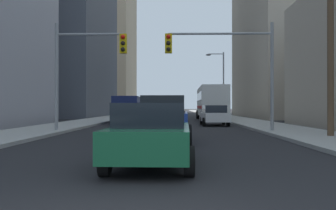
{
  "coord_description": "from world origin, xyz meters",
  "views": [
    {
      "loc": [
        0.67,
        -3.56,
        1.45
      ],
      "look_at": [
        0.0,
        28.27,
        1.56
      ],
      "focal_mm": 40.03,
      "sensor_mm": 36.0,
      "label": 1
    }
  ],
  "objects_px": {
    "cargo_van_navy": "(127,108)",
    "traffic_signal_near_right": "(224,57)",
    "sedan_green": "(151,134)",
    "pickup_truck_blue": "(163,119)",
    "traffic_signal_near_left": "(87,59)",
    "sedan_white": "(214,115)",
    "city_bus": "(211,102)",
    "sedan_maroon": "(164,116)"
  },
  "relations": [
    {
      "from": "sedan_green",
      "to": "traffic_signal_near_right",
      "type": "bearing_deg",
      "value": 74.22
    },
    {
      "from": "traffic_signal_near_left",
      "to": "traffic_signal_near_right",
      "type": "bearing_deg",
      "value": 0.01
    },
    {
      "from": "pickup_truck_blue",
      "to": "traffic_signal_near_right",
      "type": "distance_m",
      "value": 6.78
    },
    {
      "from": "traffic_signal_near_left",
      "to": "sedan_green",
      "type": "bearing_deg",
      "value": -69.45
    },
    {
      "from": "pickup_truck_blue",
      "to": "traffic_signal_near_right",
      "type": "height_order",
      "value": "traffic_signal_near_right"
    },
    {
      "from": "sedan_green",
      "to": "city_bus",
      "type": "bearing_deg",
      "value": 81.88
    },
    {
      "from": "sedan_green",
      "to": "traffic_signal_near_left",
      "type": "bearing_deg",
      "value": 110.55
    },
    {
      "from": "cargo_van_navy",
      "to": "traffic_signal_near_left",
      "type": "distance_m",
      "value": 11.32
    },
    {
      "from": "pickup_truck_blue",
      "to": "sedan_white",
      "type": "distance_m",
      "value": 13.36
    },
    {
      "from": "cargo_van_navy",
      "to": "traffic_signal_near_right",
      "type": "bearing_deg",
      "value": -58.54
    },
    {
      "from": "city_bus",
      "to": "sedan_maroon",
      "type": "bearing_deg",
      "value": -108.12
    },
    {
      "from": "city_bus",
      "to": "traffic_signal_near_left",
      "type": "height_order",
      "value": "traffic_signal_near_left"
    },
    {
      "from": "pickup_truck_blue",
      "to": "sedan_white",
      "type": "relative_size",
      "value": 1.28
    },
    {
      "from": "sedan_green",
      "to": "traffic_signal_near_left",
      "type": "distance_m",
      "value": 12.6
    },
    {
      "from": "traffic_signal_near_left",
      "to": "traffic_signal_near_right",
      "type": "relative_size",
      "value": 1.0
    },
    {
      "from": "cargo_van_navy",
      "to": "sedan_maroon",
      "type": "bearing_deg",
      "value": -61.24
    },
    {
      "from": "city_bus",
      "to": "pickup_truck_blue",
      "type": "distance_m",
      "value": 24.02
    },
    {
      "from": "sedan_green",
      "to": "traffic_signal_near_right",
      "type": "distance_m",
      "value": 12.3
    },
    {
      "from": "sedan_maroon",
      "to": "traffic_signal_near_left",
      "type": "height_order",
      "value": "traffic_signal_near_left"
    },
    {
      "from": "city_bus",
      "to": "sedan_white",
      "type": "xyz_separation_m",
      "value": [
        -0.79,
        -10.71,
        -1.16
      ]
    },
    {
      "from": "sedan_maroon",
      "to": "sedan_green",
      "type": "bearing_deg",
      "value": -89.36
    },
    {
      "from": "traffic_signal_near_left",
      "to": "pickup_truck_blue",
      "type": "bearing_deg",
      "value": -49.56
    },
    {
      "from": "city_bus",
      "to": "traffic_signal_near_right",
      "type": "bearing_deg",
      "value": -93.25
    },
    {
      "from": "pickup_truck_blue",
      "to": "sedan_green",
      "type": "distance_m",
      "value": 6.32
    },
    {
      "from": "cargo_van_navy",
      "to": "sedan_white",
      "type": "bearing_deg",
      "value": -24.09
    },
    {
      "from": "cargo_van_navy",
      "to": "sedan_green",
      "type": "relative_size",
      "value": 1.24
    },
    {
      "from": "sedan_white",
      "to": "traffic_signal_near_left",
      "type": "xyz_separation_m",
      "value": [
        -7.76,
        -7.84,
        3.28
      ]
    },
    {
      "from": "sedan_maroon",
      "to": "sedan_white",
      "type": "relative_size",
      "value": 1.0
    },
    {
      "from": "traffic_signal_near_left",
      "to": "traffic_signal_near_right",
      "type": "xyz_separation_m",
      "value": [
        7.49,
        0.0,
        0.09
      ]
    },
    {
      "from": "city_bus",
      "to": "traffic_signal_near_right",
      "type": "xyz_separation_m",
      "value": [
        -1.05,
        -18.55,
        2.21
      ]
    },
    {
      "from": "sedan_green",
      "to": "pickup_truck_blue",
      "type": "bearing_deg",
      "value": 89.52
    },
    {
      "from": "sedan_green",
      "to": "traffic_signal_near_right",
      "type": "xyz_separation_m",
      "value": [
        3.22,
        11.39,
        3.37
      ]
    },
    {
      "from": "pickup_truck_blue",
      "to": "cargo_van_navy",
      "type": "bearing_deg",
      "value": 102.44
    },
    {
      "from": "cargo_van_navy",
      "to": "traffic_signal_near_left",
      "type": "relative_size",
      "value": 0.88
    },
    {
      "from": "sedan_maroon",
      "to": "traffic_signal_near_right",
      "type": "relative_size",
      "value": 0.71
    },
    {
      "from": "city_bus",
      "to": "sedan_white",
      "type": "distance_m",
      "value": 10.8
    },
    {
      "from": "pickup_truck_blue",
      "to": "traffic_signal_near_left",
      "type": "height_order",
      "value": "traffic_signal_near_left"
    },
    {
      "from": "city_bus",
      "to": "sedan_maroon",
      "type": "distance_m",
      "value": 14.36
    },
    {
      "from": "sedan_white",
      "to": "traffic_signal_near_right",
      "type": "relative_size",
      "value": 0.71
    },
    {
      "from": "pickup_truck_blue",
      "to": "sedan_white",
      "type": "xyz_separation_m",
      "value": [
        3.43,
        12.91,
        -0.16
      ]
    },
    {
      "from": "traffic_signal_near_left",
      "to": "traffic_signal_near_right",
      "type": "distance_m",
      "value": 7.49
    },
    {
      "from": "cargo_van_navy",
      "to": "city_bus",
      "type": "bearing_deg",
      "value": 44.42
    }
  ]
}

